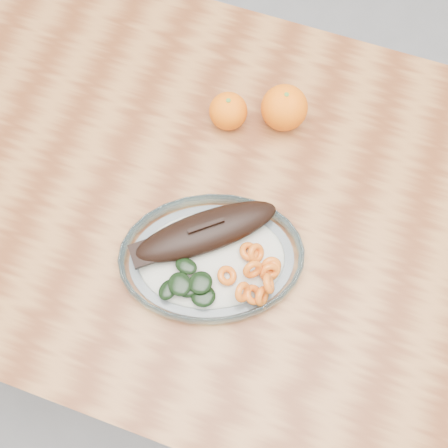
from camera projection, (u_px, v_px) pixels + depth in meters
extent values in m
plane|color=slate|center=(227.00, 303.00, 1.65)|extent=(3.00, 3.00, 0.00)
cube|color=brown|center=(228.00, 203.00, 0.97)|extent=(1.20, 0.80, 0.04)
cylinder|color=brown|center=(80.00, 90.00, 1.51)|extent=(0.06, 0.06, 0.71)
ellipsoid|color=white|center=(212.00, 260.00, 0.91)|extent=(0.64, 0.56, 0.01)
torus|color=#7FB2C5|center=(212.00, 258.00, 0.90)|extent=(0.70, 0.70, 0.03)
ellipsoid|color=white|center=(211.00, 256.00, 0.89)|extent=(0.57, 0.49, 0.02)
ellipsoid|color=black|center=(206.00, 228.00, 0.88)|extent=(0.23, 0.21, 0.04)
ellipsoid|color=black|center=(206.00, 229.00, 0.89)|extent=(0.19, 0.17, 0.02)
cube|color=black|center=(144.00, 250.00, 0.87)|extent=(0.06, 0.06, 0.01)
cube|color=black|center=(206.00, 224.00, 0.87)|extent=(0.05, 0.04, 0.02)
torus|color=#C1460E|center=(249.00, 248.00, 0.88)|extent=(0.04, 0.04, 0.03)
torus|color=#C1460E|center=(270.00, 269.00, 0.87)|extent=(0.05, 0.04, 0.04)
torus|color=#C1460E|center=(256.00, 250.00, 0.88)|extent=(0.04, 0.05, 0.04)
torus|color=#C1460E|center=(263.00, 294.00, 0.85)|extent=(0.03, 0.04, 0.04)
torus|color=#C1460E|center=(254.00, 292.00, 0.85)|extent=(0.05, 0.05, 0.03)
torus|color=#C1460E|center=(272.00, 263.00, 0.87)|extent=(0.05, 0.04, 0.04)
torus|color=#C1460E|center=(271.00, 266.00, 0.87)|extent=(0.03, 0.04, 0.03)
torus|color=#C1460E|center=(227.00, 273.00, 0.86)|extent=(0.05, 0.05, 0.03)
torus|color=#C1460E|center=(243.00, 289.00, 0.84)|extent=(0.03, 0.04, 0.04)
torus|color=#C1460E|center=(253.00, 266.00, 0.85)|extent=(0.04, 0.04, 0.04)
torus|color=#C1460E|center=(269.00, 281.00, 0.84)|extent=(0.03, 0.04, 0.04)
ellipsoid|color=black|center=(203.00, 293.00, 0.85)|extent=(0.05, 0.05, 0.01)
ellipsoid|color=black|center=(189.00, 286.00, 0.86)|extent=(0.04, 0.05, 0.01)
ellipsoid|color=black|center=(167.00, 287.00, 0.86)|extent=(0.03, 0.04, 0.01)
ellipsoid|color=black|center=(186.00, 263.00, 0.86)|extent=(0.04, 0.03, 0.01)
ellipsoid|color=black|center=(200.00, 280.00, 0.85)|extent=(0.05, 0.05, 0.01)
ellipsoid|color=black|center=(179.00, 281.00, 0.85)|extent=(0.05, 0.05, 0.01)
sphere|color=#FF6005|center=(284.00, 108.00, 0.98)|extent=(0.08, 0.08, 0.08)
sphere|color=#FF6005|center=(228.00, 111.00, 0.98)|extent=(0.07, 0.07, 0.07)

